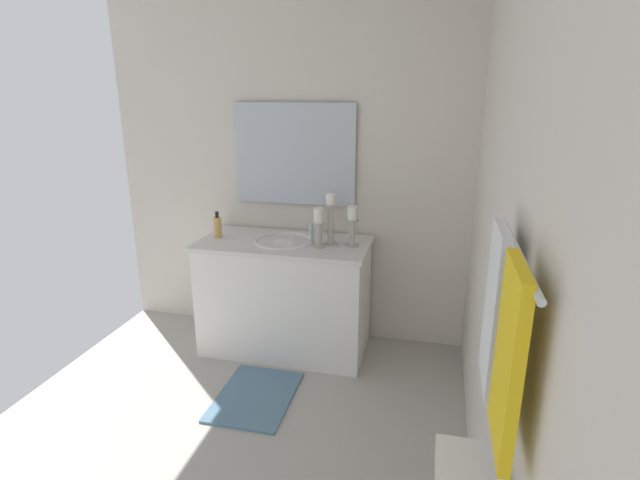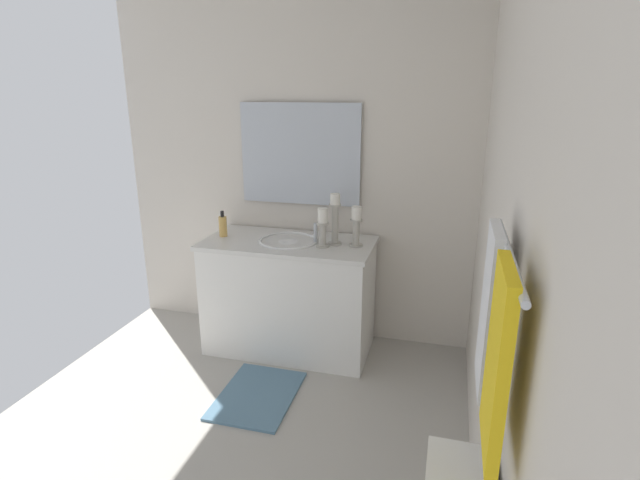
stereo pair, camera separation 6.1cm
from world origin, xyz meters
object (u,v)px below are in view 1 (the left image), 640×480
Objects in this scene: candle_holder_short at (331,218)px; towel_near_vanity at (494,308)px; sink_basin at (284,247)px; mirror at (294,154)px; candle_holder_tall at (352,225)px; candle_holder_mid at (319,227)px; vanity_cabinet at (285,296)px; bath_mat at (255,396)px; towel_center at (508,359)px; towel_bar at (517,251)px; soap_bottle at (218,227)px.

candle_holder_short is 0.66× the size of towel_near_vanity.
candle_holder_short is at bearing 93.22° from sink_basin.
mirror is at bearing -147.22° from towel_near_vanity.
candle_holder_tall is at bearing -155.43° from towel_near_vanity.
sink_basin is 0.31m from candle_holder_mid.
vanity_cabinet is 3.42× the size of candle_holder_short.
bath_mat is (0.64, -0.46, -0.93)m from candle_holder_tall.
candle_holder_mid is 0.53× the size of towel_center.
towel_bar is at bearing 34.91° from vanity_cabinet.
sink_basin is 2.16m from towel_bar.
bath_mat is at bearing 0.00° from vanity_cabinet.
towel_center is at bearing 20.64° from candle_holder_tall.
towel_bar reaches higher than soap_bottle.
towel_bar reaches higher than candle_holder_tall.
towel_center is 2.05m from bath_mat.
towel_near_vanity is (-0.17, -0.02, -0.24)m from towel_bar.
vanity_cabinet is at bearing 90.57° from soap_bottle.
towel_near_vanity reaches higher than vanity_cabinet.
candle_holder_tall is 1.71m from towel_near_vanity.
towel_center is at bearing 32.04° from sink_basin.
candle_holder_short reaches higher than bath_mat.
bath_mat is at bearing -0.00° from mirror.
towel_center reaches higher than towel_bar.
towel_near_vanity is (1.55, 0.71, 0.19)m from candle_holder_tall.
mirror is 1.43× the size of bath_mat.
candle_holder_tall is 0.51× the size of towel_near_vanity.
bath_mat is (-0.91, -1.17, -1.12)m from towel_near_vanity.
vanity_cabinet is at bearing -90.00° from sink_basin.
candle_holder_tall reaches higher than vanity_cabinet.
bath_mat is (0.62, 0.48, -0.86)m from soap_bottle.
towel_near_vanity is at bearing 32.78° from mirror.
candle_holder_tall is at bearing 144.21° from bath_mat.
sink_basin is at bearing 90.00° from vanity_cabinet.
towel_near_vanity is 0.86× the size of bath_mat.
soap_bottle is at bearing -89.43° from vanity_cabinet.
candle_holder_tall reaches higher than bath_mat.
candle_holder_short is at bearing -151.29° from towel_near_vanity.
towel_center reaches higher than bath_mat.
candle_holder_short is at bearing 91.63° from soap_bottle.
towel_near_vanity reaches higher than bath_mat.
candle_holder_short is 1.96m from towel_bar.
mirror reaches higher than candle_holder_short.
vanity_cabinet is at bearing -86.79° from candle_holder_short.
candle_holder_short is 1.78m from towel_near_vanity.
bath_mat is (0.91, -0.00, -1.34)m from mirror.
candle_holder_short is at bearing -153.19° from towel_bar.
towel_center reaches higher than vanity_cabinet.
candle_holder_short is (-0.02, 0.32, 0.22)m from sink_basin.
mirror is 0.55m from candle_holder_short.
bath_mat is (0.57, -0.25, -0.92)m from candle_holder_mid.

